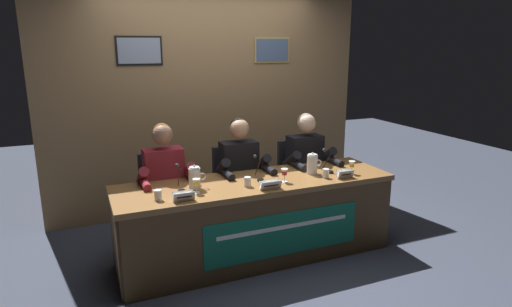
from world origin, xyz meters
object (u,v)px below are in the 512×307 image
Objects in this scene: microphone_left at (180,182)px; nameplate_center at (271,185)px; microphone_right at (328,164)px; water_cup_center at (248,182)px; juice_glass_left at (196,183)px; water_cup_left at (158,196)px; panelist_center at (242,171)px; nameplate_left at (184,196)px; water_cup_right at (326,174)px; juice_glass_center at (284,173)px; chair_left at (163,202)px; microphone_center at (259,172)px; panelist_left at (166,180)px; chair_right at (299,183)px; nameplate_right at (345,174)px; conference_table at (261,209)px; juice_glass_right at (352,165)px; water_pitcher_right_side at (312,164)px; chair_center at (235,192)px; panelist_right at (308,163)px.

microphone_left is 1.14× the size of nameplate_center.
water_cup_center is at bearing -173.06° from microphone_right.
juice_glass_left is 1.34m from microphone_right.
water_cup_left is 0.07× the size of panelist_center.
nameplate_left is 1.99× the size of water_cup_right.
water_cup_center is (-0.35, 0.01, -0.05)m from juice_glass_center.
juice_glass_left is 1.46× the size of water_cup_right.
water_cup_center is (0.61, -0.69, 0.33)m from chair_left.
nameplate_center is at bearing -92.79° from microphone_center.
panelist_left is 1.53m from chair_right.
panelist_center reaches higher than nameplate_center.
juice_glass_left is 1.38m from nameplate_right.
juice_glass_left reaches higher than nameplate_right.
microphone_left is at bearing 36.59° from water_cup_left.
water_cup_left is 1.84m from chair_right.
water_cup_left is at bearing -177.00° from water_cup_center.
chair_right reaches higher than juice_glass_left.
chair_right reaches higher than water_cup_right.
microphone_center is (0.01, 0.29, 0.03)m from nameplate_center.
conference_table is 0.98m from juice_glass_right.
panelist_center is 1.06m from juice_glass_right.
water_cup_center is 0.89m from microphone_right.
water_pitcher_right_side is (-0.21, 0.24, 0.05)m from nameplate_right.
chair_left is 10.81× the size of water_cup_center.
juice_glass_left is (0.16, -0.48, 0.10)m from panelist_left.
water_pitcher_right_side is at bearing 25.34° from nameplate_center.
panelist_center reaches higher than chair_left.
nameplate_right is at bearing -2.89° from water_cup_left.
chair_right is at bearing 29.27° from nameplate_left.
chair_center is at bearing 49.26° from juice_glass_left.
nameplate_left is 0.97m from panelist_center.
panelist_center reaches higher than microphone_center.
water_cup_right is (1.32, -0.17, -0.04)m from microphone_left.
chair_left is 1.76m from nameplate_right.
chair_center reaches higher than water_cup_center.
nameplate_center is 0.62m from water_cup_right.
panelist_left reaches higher than microphone_right.
juice_glass_center is 0.96m from chair_right.
juice_glass_left and juice_glass_right have the same top height.
microphone_left is 0.24× the size of chair_right.
panelist_right is (1.66, 0.53, -0.05)m from water_cup_left.
panelist_right is at bearing -15.03° from chair_center.
water_cup_center is at bearing -142.09° from chair_right.
panelist_left is at bearing 180.00° from panelist_right.
chair_center is 0.90m from nameplate_center.
microphone_right reaches higher than water_cup_left.
chair_center reaches higher than nameplate_center.
water_cup_right is at bearing 3.96° from nameplate_left.
chair_left is 10.81× the size of water_cup_right.
conference_table is at bearing 13.56° from nameplate_left.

